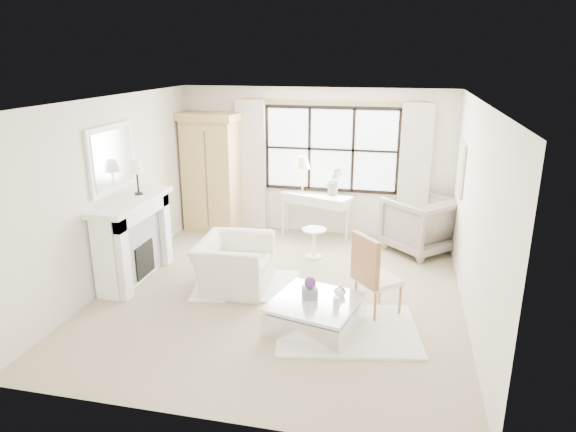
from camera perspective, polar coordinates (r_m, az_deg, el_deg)
name	(u,v)px	position (r m, az deg, el deg)	size (l,w,h in m)	color
floor	(281,292)	(7.42, -0.80, -8.50)	(5.50, 5.50, 0.00)	tan
ceiling	(280,100)	(6.69, -0.90, 12.77)	(5.50, 5.50, 0.00)	white
wall_back	(315,162)	(9.55, 3.00, 6.02)	(5.00, 5.00, 0.00)	white
wall_front	(206,288)	(4.47, -9.13, -7.96)	(5.00, 5.00, 0.00)	white
wall_left	(113,192)	(7.88, -18.85, 2.59)	(5.50, 5.50, 0.00)	silver
wall_right	(475,214)	(6.82, 20.04, 0.22)	(5.50, 5.50, 0.00)	white
window_pane	(331,149)	(9.44, 4.81, 7.39)	(2.40, 0.02, 1.50)	silver
window_frame	(331,149)	(9.43, 4.81, 7.38)	(2.50, 0.04, 1.50)	black
curtain_rod	(332,101)	(9.27, 4.90, 12.62)	(0.04, 0.04, 3.30)	#B2883E
curtain_left	(251,166)	(9.75, -4.11, 5.54)	(0.55, 0.10, 2.47)	beige
curtain_right	(414,174)	(9.35, 13.85, 4.56)	(0.55, 0.10, 2.47)	silver
fireplace	(132,238)	(7.97, -16.96, -2.36)	(0.58, 1.66, 1.26)	white
mirror_frame	(112,158)	(7.76, -19.01, 6.07)	(0.05, 1.15, 0.95)	white
mirror_glass	(114,158)	(7.74, -18.82, 6.07)	(0.02, 1.00, 0.80)	silver
art_frame	(461,170)	(8.41, 18.65, 4.91)	(0.04, 0.62, 0.82)	silver
art_canvas	(459,169)	(8.40, 18.52, 4.92)	(0.01, 0.52, 0.72)	#C3B597
mantel_lamp	(136,168)	(7.88, -16.49, 5.09)	(0.22, 0.22, 0.51)	black
armoire	(212,172)	(9.81, -8.43, 4.90)	(1.19, 0.82, 2.24)	tan
console_table	(316,215)	(9.55, 3.11, 0.13)	(1.38, 0.86, 0.80)	white
console_lamp	(303,164)	(9.36, 1.62, 5.84)	(0.28, 0.28, 0.69)	gold
orchid_plant	(335,181)	(9.34, 5.20, 3.90)	(0.29, 0.23, 0.53)	#5D744D
side_table	(314,239)	(8.52, 2.92, -2.56)	(0.40, 0.40, 0.51)	white
rug_left	(247,285)	(7.62, -4.56, -7.69)	(1.52, 1.07, 0.03)	white
rug_right	(347,329)	(6.52, 6.58, -12.40)	(1.71, 1.28, 0.03)	white
club_armchair	(234,264)	(7.49, -5.99, -5.30)	(1.12, 0.98, 0.73)	white
wingback_chair	(420,224)	(9.06, 14.49, -0.89)	(1.02, 1.05, 0.96)	gray
french_chair	(376,291)	(6.84, 9.78, -8.22)	(0.68, 0.68, 1.08)	#AC7548
coffee_table	(315,315)	(6.46, 3.03, -10.92)	(1.21, 1.21, 0.38)	white
planter_box	(310,293)	(6.40, 2.44, -8.51)	(0.18, 0.18, 0.13)	slate
planter_flowers	(310,283)	(6.34, 2.45, -7.39)	(0.14, 0.14, 0.14)	#552E74
pillar_candle	(336,302)	(6.22, 5.38, -9.48)	(0.08, 0.08, 0.12)	silver
coffee_vase	(340,290)	(6.47, 5.79, -8.19)	(0.15, 0.15, 0.16)	silver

